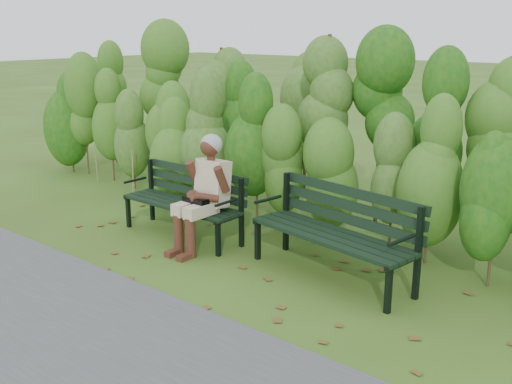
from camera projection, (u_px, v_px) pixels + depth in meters
The scene contains 7 objects.
ground at pixel (235, 267), 6.37m from camera, with size 80.00×80.00×0.00m, color #3E5019.
footpath at pixel (52, 349), 4.73m from camera, with size 60.00×2.50×0.01m, color #474749.
hedge_band at pixel (333, 128), 7.42m from camera, with size 11.04×1.67×2.42m.
leaf_litter at pixel (198, 264), 6.43m from camera, with size 5.87×2.17×0.01m.
bench_left at pixel (187, 197), 7.23m from camera, with size 1.64×0.55×0.82m.
bench_right at pixel (338, 226), 6.02m from camera, with size 1.88×0.86×0.90m.
seated_woman at pixel (204, 187), 6.74m from camera, with size 0.54×0.79×1.31m.
Camera 1 is at (3.93, -4.44, 2.46)m, focal length 42.00 mm.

